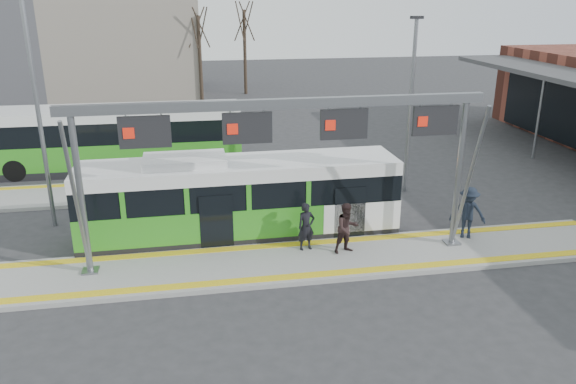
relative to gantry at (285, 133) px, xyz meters
name	(u,v)px	position (x,y,z in m)	size (l,w,h in m)	color
ground	(297,263)	(0.35, -0.25, -4.30)	(120.00, 120.00, 0.00)	#2D2D30
platform_main	(297,261)	(0.35, -0.25, -4.22)	(22.00, 3.00, 0.15)	gray
platform_second	(175,189)	(-3.65, 7.75, -4.22)	(20.00, 3.00, 0.15)	gray
tactile_main	(297,259)	(0.35, -0.25, -4.14)	(22.00, 2.65, 0.02)	yellow
tactile_second	(175,179)	(-3.65, 8.90, -4.14)	(20.00, 0.35, 0.02)	yellow
gantry	(285,133)	(0.00, 0.00, 0.00)	(13.00, 1.68, 5.20)	slate
hero_bus	(239,199)	(-1.27, 2.35, -2.89)	(11.20, 2.45, 3.07)	black
bg_bus_green	(113,139)	(-6.63, 11.58, -2.76)	(12.50, 2.79, 3.12)	black
passenger_a	(306,227)	(0.78, 0.47, -3.33)	(0.60, 0.39, 1.64)	black
passenger_b	(347,228)	(2.06, 0.01, -3.29)	(0.83, 0.65, 1.72)	black
passenger_c	(468,212)	(6.56, 0.44, -3.21)	(1.21, 0.69, 1.87)	black
tree_left	(199,28)	(-1.71, 29.61, 1.48)	(1.40, 1.40, 7.63)	#382B21
tree_mid	(244,22)	(2.21, 32.93, 1.77)	(1.40, 1.40, 8.00)	#382B21
lamp_west	(37,105)	(-8.10, 4.47, 0.32)	(0.50, 0.25, 8.75)	slate
lamp_east	(411,102)	(6.40, 5.89, -0.32)	(0.50, 0.25, 7.47)	slate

